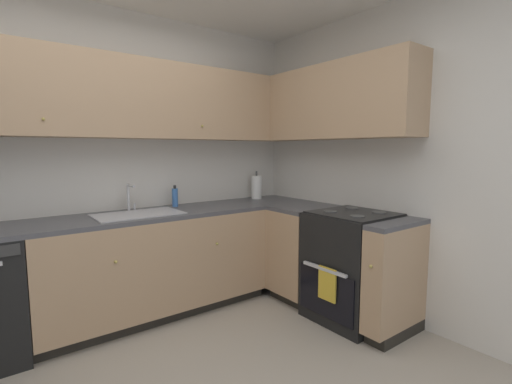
% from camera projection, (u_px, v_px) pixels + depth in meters
% --- Properties ---
extents(wall_back, '(4.09, 0.05, 2.58)m').
position_uv_depth(wall_back, '(86.00, 164.00, 3.03)').
color(wall_back, silver).
rests_on(wall_back, ground_plane).
extents(wall_right, '(0.05, 3.49, 2.58)m').
position_uv_depth(wall_right, '(415.00, 165.00, 2.88)').
color(wall_right, silver).
rests_on(wall_right, ground_plane).
extents(lower_cabinets_back, '(1.91, 0.62, 0.85)m').
position_uv_depth(lower_cabinets_back, '(156.00, 265.00, 3.14)').
color(lower_cabinets_back, tan).
rests_on(lower_cabinets_back, ground_plane).
extents(countertop_back, '(3.12, 0.60, 0.03)m').
position_uv_depth(countertop_back, '(154.00, 214.00, 3.08)').
color(countertop_back, '#4C4C51').
rests_on(countertop_back, lower_cabinets_back).
extents(lower_cabinets_right, '(0.62, 1.26, 0.85)m').
position_uv_depth(lower_cabinets_right, '(326.00, 260.00, 3.26)').
color(lower_cabinets_right, tan).
rests_on(lower_cabinets_right, ground_plane).
extents(countertop_right, '(0.60, 1.26, 0.03)m').
position_uv_depth(countertop_right, '(327.00, 212.00, 3.21)').
color(countertop_right, '#4C4C51').
rests_on(countertop_right, lower_cabinets_right).
extents(oven_range, '(0.68, 0.62, 1.04)m').
position_uv_depth(oven_range, '(353.00, 265.00, 3.05)').
color(oven_range, black).
rests_on(oven_range, ground_plane).
extents(upper_cabinets_back, '(2.80, 0.34, 0.64)m').
position_uv_depth(upper_cabinets_back, '(125.00, 99.00, 2.99)').
color(upper_cabinets_back, tan).
extents(upper_cabinets_right, '(0.32, 1.81, 0.64)m').
position_uv_depth(upper_cabinets_right, '(324.00, 104.00, 3.33)').
color(upper_cabinets_right, tan).
extents(sink, '(0.68, 0.40, 0.10)m').
position_uv_depth(sink, '(138.00, 219.00, 2.97)').
color(sink, '#B7B7BC').
rests_on(sink, countertop_back).
extents(faucet, '(0.07, 0.16, 0.23)m').
position_uv_depth(faucet, '(130.00, 195.00, 3.12)').
color(faucet, silver).
rests_on(faucet, countertop_back).
extents(soap_bottle, '(0.05, 0.05, 0.20)m').
position_uv_depth(soap_bottle, '(175.00, 197.00, 3.38)').
color(soap_bottle, '#3F72BF').
rests_on(soap_bottle, countertop_back).
extents(paper_towel_roll, '(0.11, 0.11, 0.31)m').
position_uv_depth(paper_towel_roll, '(256.00, 187.00, 3.91)').
color(paper_towel_roll, white).
rests_on(paper_towel_roll, countertop_back).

